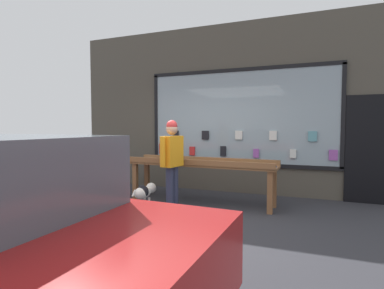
{
  "coord_description": "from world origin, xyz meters",
  "views": [
    {
      "loc": [
        1.94,
        -4.31,
        1.48
      ],
      "look_at": [
        -0.1,
        0.94,
        1.15
      ],
      "focal_mm": 28.0,
      "sensor_mm": 36.0,
      "label": 1
    }
  ],
  "objects": [
    {
      "name": "small_dog",
      "position": [
        -0.8,
        0.36,
        0.31
      ],
      "size": [
        0.29,
        0.6,
        0.44
      ],
      "rotation": [
        0.0,
        0.0,
        1.38
      ],
      "color": "white",
      "rests_on": "ground_plane"
    },
    {
      "name": "shopfront_facade",
      "position": [
        0.07,
        2.39,
        1.87
      ],
      "size": [
        7.14,
        0.29,
        3.8
      ],
      "color": "#4C473D",
      "rests_on": "ground_plane"
    },
    {
      "name": "person_browsing",
      "position": [
        -0.34,
        0.56,
        0.93
      ],
      "size": [
        0.29,
        0.64,
        1.6
      ],
      "rotation": [
        0.0,
        0.0,
        1.4
      ],
      "color": "#2D334C",
      "rests_on": "ground_plane"
    },
    {
      "name": "ground_plane",
      "position": [
        0.0,
        0.0,
        0.0
      ],
      "size": [
        40.0,
        40.0,
        0.0
      ],
      "primitive_type": "plane",
      "color": "#2D2D33"
    },
    {
      "name": "sandwich_board_sign",
      "position": [
        -2.21,
        1.04,
        0.45
      ],
      "size": [
        0.63,
        0.72,
        0.87
      ],
      "rotation": [
        0.0,
        0.0,
        0.07
      ],
      "color": "black",
      "rests_on": "ground_plane"
    },
    {
      "name": "display_table_main",
      "position": [
        -0.0,
        1.14,
        0.71
      ],
      "size": [
        2.96,
        0.73,
        0.87
      ],
      "color": "brown",
      "rests_on": "ground_plane"
    }
  ]
}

